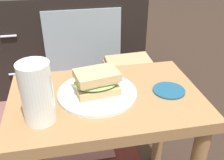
{
  "coord_description": "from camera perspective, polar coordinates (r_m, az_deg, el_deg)",
  "views": [
    {
      "loc": [
        -0.11,
        -0.63,
        0.88
      ],
      "look_at": [
        0.02,
        0.0,
        0.51
      ],
      "focal_mm": 41.91,
      "sensor_mm": 36.0,
      "label": 1
    }
  ],
  "objects": [
    {
      "name": "plate",
      "position": [
        0.77,
        -3.23,
        -2.84
      ],
      "size": [
        0.23,
        0.23,
        0.01
      ],
      "primitive_type": "cylinder",
      "color": "silver",
      "rests_on": "side_table"
    },
    {
      "name": "paper_bag",
      "position": [
        1.34,
        3.42,
        -2.18
      ],
      "size": [
        0.23,
        0.15,
        0.35
      ],
      "color": "tan",
      "rests_on": "ground"
    },
    {
      "name": "coaster",
      "position": [
        0.8,
        12.3,
        -2.23
      ],
      "size": [
        0.1,
        0.1,
        0.01
      ],
      "primitive_type": "cylinder",
      "color": "navy",
      "rests_on": "side_table"
    },
    {
      "name": "area_rug",
      "position": [
        1.48,
        -20.91,
        -8.57
      ],
      "size": [
        1.18,
        0.84,
        0.01
      ],
      "color": "#4C1E19",
      "rests_on": "ground"
    },
    {
      "name": "beer_glass",
      "position": [
        0.65,
        -16.0,
        -3.07
      ],
      "size": [
        0.08,
        0.08,
        0.16
      ],
      "color": "silver",
      "rests_on": "side_table"
    },
    {
      "name": "tv_cabinet",
      "position": [
        1.68,
        -10.9,
        8.96
      ],
      "size": [
        0.96,
        0.46,
        0.58
      ],
      "color": "black",
      "rests_on": "ground"
    },
    {
      "name": "side_table",
      "position": [
        0.82,
        -1.26,
        -8.7
      ],
      "size": [
        0.56,
        0.36,
        0.46
      ],
      "color": "olive",
      "rests_on": "ground"
    },
    {
      "name": "sandwich_front",
      "position": [
        0.75,
        -3.31,
        -0.41
      ],
      "size": [
        0.14,
        0.11,
        0.07
      ],
      "color": "tan",
      "rests_on": "plate"
    }
  ]
}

